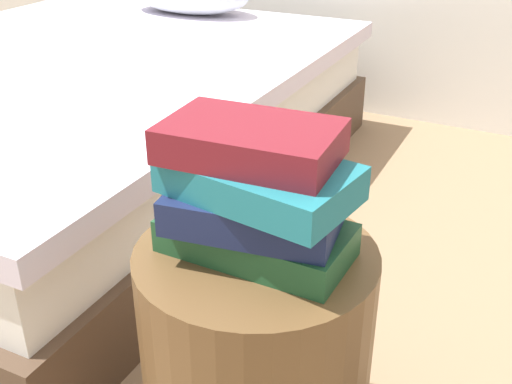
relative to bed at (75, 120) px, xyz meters
name	(u,v)px	position (x,y,z in m)	size (l,w,h in m)	color
bed	(75,120)	(0.00, 0.00, 0.00)	(1.57, 2.03, 0.62)	#4C3828
side_table	(256,363)	(1.12, -0.79, 0.00)	(0.40, 0.40, 0.47)	brown
book_forest	(256,237)	(1.12, -0.79, 0.26)	(0.30, 0.15, 0.06)	#1E512D
book_navy	(256,209)	(1.12, -0.79, 0.32)	(0.26, 0.18, 0.06)	#19234C
book_teal	(259,179)	(1.13, -0.80, 0.37)	(0.28, 0.17, 0.05)	#1E727F
book_maroon	(251,141)	(1.11, -0.79, 0.43)	(0.26, 0.17, 0.05)	maroon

